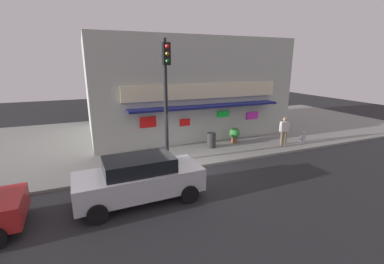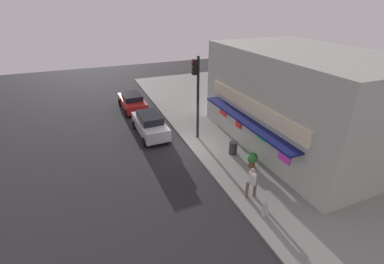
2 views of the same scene
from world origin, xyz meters
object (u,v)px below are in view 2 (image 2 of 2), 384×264
Objects in this scene: traffic_light at (197,88)px; fire_hydrant at (265,209)px; pedestrian at (252,182)px; trash_can at (233,148)px; parked_car_red at (132,101)px; potted_plant_by_doorway at (252,159)px; parked_car_silver at (150,124)px.

traffic_light is 8.91m from fire_hydrant.
trash_can is at bearing 161.80° from pedestrian.
traffic_light is 8.70m from parked_car_red.
pedestrian is at bearing 11.83° from parked_car_red.
traffic_light reaches higher than potted_plant_by_doorway.
parked_car_red is at bearing -168.17° from pedestrian.
trash_can is 4.23m from pedestrian.
potted_plant_by_doorway is (1.70, 0.28, 0.11)m from trash_can.
pedestrian is at bearing 17.68° from parked_car_silver.
pedestrian is (6.95, -0.03, -2.71)m from traffic_light.
parked_car_silver is at bearing 2.17° from parked_car_red.
traffic_light is 7.50× the size of fire_hydrant.
fire_hydrant is 16.13m from parked_car_red.
potted_plant_by_doorway is 0.21× the size of parked_car_silver.
pedestrian reaches higher than parked_car_silver.
parked_car_silver is (-4.88, -4.14, 0.30)m from trash_can.
fire_hydrant is 1.46m from pedestrian.
fire_hydrant is at bearing -5.97° from pedestrian.
parked_car_silver reaches higher than trash_can.
traffic_light is 1.30× the size of parked_car_red.
parked_car_red is at bearing -157.92° from traffic_light.
parked_car_silver reaches higher than potted_plant_by_doorway.
potted_plant_by_doorway is at bearing 154.40° from fire_hydrant.
parked_car_silver is 1.01× the size of parked_car_red.
pedestrian is at bearing -34.96° from potted_plant_by_doorway.
potted_plant_by_doorway is at bearing 33.89° from parked_car_silver.
traffic_light is 1.28× the size of parked_car_silver.
trash_can is 0.19× the size of parked_car_red.
trash_can is at bearing -170.52° from potted_plant_by_doorway.
fire_hydrant is 0.90× the size of trash_can.
traffic_light is at bearing 56.15° from parked_car_silver.
fire_hydrant is 0.17× the size of parked_car_red.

